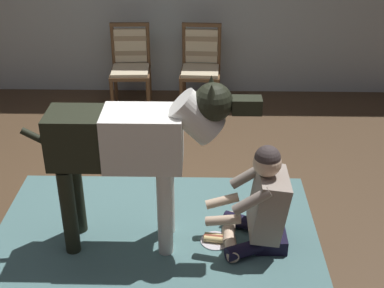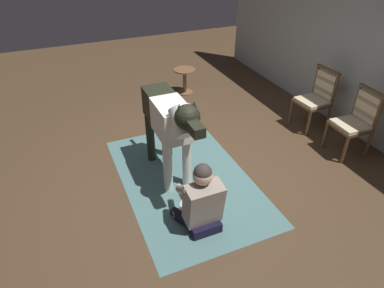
{
  "view_description": "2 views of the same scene",
  "coord_description": "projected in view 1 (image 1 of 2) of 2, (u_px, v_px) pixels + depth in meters",
  "views": [
    {
      "loc": [
        0.58,
        -3.61,
        2.66
      ],
      "look_at": [
        0.51,
        -0.19,
        0.82
      ],
      "focal_mm": 49.66,
      "sensor_mm": 36.0,
      "label": 1
    },
    {
      "loc": [
        3.49,
        -1.46,
        2.89
      ],
      "look_at": [
        0.5,
        -0.18,
        0.74
      ],
      "focal_mm": 31.75,
      "sensor_mm": 36.0,
      "label": 2
    }
  ],
  "objects": [
    {
      "name": "dining_chair_right_of_pair",
      "position": [
        201.0,
        63.0,
        6.24
      ],
      "size": [
        0.48,
        0.49,
        0.98
      ],
      "color": "brown",
      "rests_on": "ground"
    },
    {
      "name": "large_dog",
      "position": [
        134.0,
        143.0,
        3.77
      ],
      "size": [
        1.7,
        0.37,
        1.36
      ],
      "color": "silver",
      "rests_on": "ground"
    },
    {
      "name": "area_rug",
      "position": [
        157.0,
        229.0,
        4.31
      ],
      "size": [
        2.59,
        1.6,
        0.01
      ],
      "primitive_type": "cube",
      "color": "slate",
      "rests_on": "ground"
    },
    {
      "name": "ground_plane",
      "position": [
        132.0,
        218.0,
        4.45
      ],
      "size": [
        12.89,
        12.89,
        0.0
      ],
      "primitive_type": "plane",
      "color": "#4B3724"
    },
    {
      "name": "dining_chair_left_of_pair",
      "position": [
        131.0,
        62.0,
        6.25
      ],
      "size": [
        0.48,
        0.49,
        0.98
      ],
      "color": "brown",
      "rests_on": "ground"
    },
    {
      "name": "hot_dog_on_plate",
      "position": [
        215.0,
        239.0,
        4.16
      ],
      "size": [
        0.24,
        0.24,
        0.06
      ],
      "color": "silver",
      "rests_on": "ground"
    },
    {
      "name": "person_sitting_on_floor",
      "position": [
        261.0,
        205.0,
        4.0
      ],
      "size": [
        0.63,
        0.58,
        0.86
      ],
      "color": "black",
      "rests_on": "ground"
    }
  ]
}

